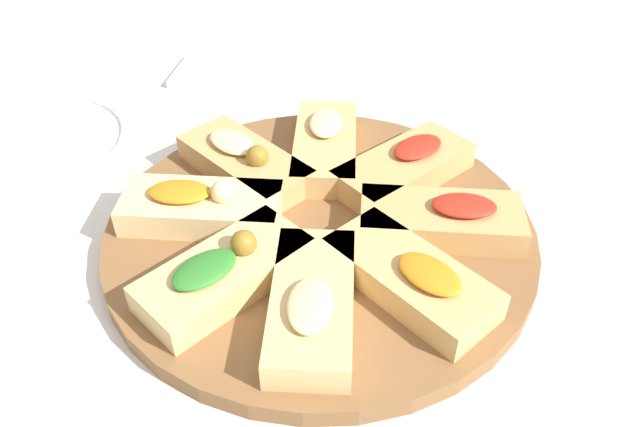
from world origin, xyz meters
name	(u,v)px	position (x,y,z in m)	size (l,w,h in m)	color
ground_plane	(320,239)	(0.00, 0.00, 0.00)	(3.00, 3.00, 0.00)	silver
serving_board	(320,232)	(0.00, 0.00, 0.01)	(0.44, 0.44, 0.02)	brown
focaccia_slice_0	(201,206)	(0.11, 0.05, 0.04)	(0.18, 0.12, 0.05)	#E5C689
focaccia_slice_1	(224,272)	(0.04, 0.11, 0.04)	(0.12, 0.17, 0.05)	#DBB775
focaccia_slice_2	(312,303)	(-0.05, 0.11, 0.04)	(0.13, 0.18, 0.04)	#DBB775
focaccia_slice_3	(411,277)	(-0.11, 0.05, 0.04)	(0.18, 0.13, 0.04)	tan
focaccia_slice_4	(443,219)	(-0.11, -0.04, 0.04)	(0.18, 0.12, 0.04)	tan
focaccia_slice_5	(405,167)	(-0.05, -0.11, 0.04)	(0.13, 0.18, 0.04)	tan
focaccia_slice_6	(325,145)	(0.05, -0.11, 0.04)	(0.13, 0.18, 0.04)	tan
focaccia_slice_7	(244,162)	(0.11, -0.04, 0.04)	(0.17, 0.12, 0.05)	tan
plate_right	(32,144)	(0.40, 0.01, 0.01)	(0.25, 0.25, 0.02)	white
napkin_stack	(215,73)	(0.30, -0.26, 0.01)	(0.11, 0.10, 0.01)	white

